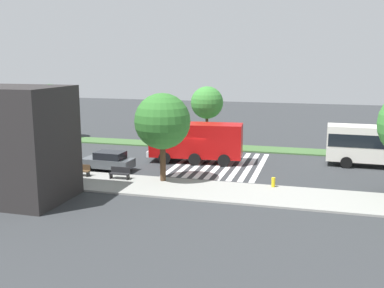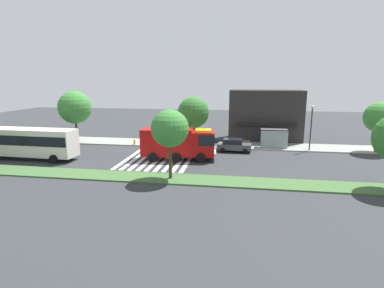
% 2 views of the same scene
% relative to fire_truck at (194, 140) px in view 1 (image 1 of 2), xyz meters
% --- Properties ---
extents(ground_plane, '(120.00, 120.00, 0.00)m').
position_rel_fire_truck_xyz_m(ground_plane, '(-0.21, 0.22, -2.03)').
color(ground_plane, '#2D3033').
extents(sidewalk, '(60.00, 4.88, 0.14)m').
position_rel_fire_truck_xyz_m(sidewalk, '(-0.21, 8.67, -1.96)').
color(sidewalk, gray).
rests_on(sidewalk, ground_plane).
extents(median_strip, '(60.00, 3.00, 0.14)m').
position_rel_fire_truck_xyz_m(median_strip, '(-0.21, -7.30, -1.96)').
color(median_strip, '#3D6033').
rests_on(median_strip, ground_plane).
extents(crosswalk, '(7.65, 10.82, 0.01)m').
position_rel_fire_truck_xyz_m(crosswalk, '(-2.53, 0.22, -2.03)').
color(crosswalk, silver).
rests_on(crosswalk, ground_plane).
extents(fire_truck, '(8.74, 3.44, 3.59)m').
position_rel_fire_truck_xyz_m(fire_truck, '(0.00, 0.00, 0.00)').
color(fire_truck, '#A50C0C').
rests_on(fire_truck, ground_plane).
extents(parked_car_mid, '(4.34, 2.25, 1.65)m').
position_rel_fire_truck_xyz_m(parked_car_mid, '(6.06, 5.03, -1.18)').
color(parked_car_mid, '#474C51').
rests_on(parked_car_mid, ground_plane).
extents(bus_stop_shelter, '(3.50, 1.40, 2.46)m').
position_rel_fire_truck_xyz_m(bus_stop_shelter, '(11.29, 7.61, -0.15)').
color(bus_stop_shelter, '#4C4C51').
rests_on(bus_stop_shelter, sidewalk).
extents(bench_near_shelter, '(1.60, 0.50, 0.90)m').
position_rel_fire_truck_xyz_m(bench_near_shelter, '(7.29, 7.62, -1.44)').
color(bench_near_shelter, '#4C3823').
rests_on(bench_near_shelter, sidewalk).
extents(bench_west_of_shelter, '(1.60, 0.50, 0.90)m').
position_rel_fire_truck_xyz_m(bench_west_of_shelter, '(3.86, 7.62, -1.44)').
color(bench_west_of_shelter, black).
rests_on(bench_west_of_shelter, sidewalk).
extents(sidewalk_tree_west, '(4.23, 4.23, 6.71)m').
position_rel_fire_truck_xyz_m(sidewalk_tree_west, '(0.43, 7.23, 2.68)').
color(sidewalk_tree_west, '#47301E').
rests_on(sidewalk_tree_west, sidewalk).
extents(median_tree_west, '(3.43, 3.43, 6.37)m').
position_rel_fire_truck_xyz_m(median_tree_west, '(0.53, -7.30, 2.74)').
color(median_tree_west, '#47301E').
rests_on(median_tree_west, median_strip).
extents(median_tree_center, '(3.97, 3.97, 6.34)m').
position_rel_fire_truck_xyz_m(median_tree_center, '(19.47, -7.30, 2.44)').
color(median_tree_center, '#47301E').
rests_on(median_tree_center, median_strip).
extents(fire_hydrant, '(0.28, 0.28, 0.70)m').
position_rel_fire_truck_xyz_m(fire_hydrant, '(-7.89, 6.73, -1.54)').
color(fire_hydrant, gold).
rests_on(fire_hydrant, sidewalk).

